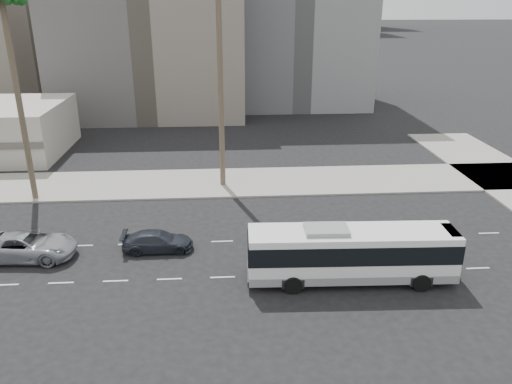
{
  "coord_description": "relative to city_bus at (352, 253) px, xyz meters",
  "views": [
    {
      "loc": [
        -2.77,
        -24.77,
        14.84
      ],
      "look_at": [
        -0.82,
        4.0,
        3.61
      ],
      "focal_mm": 35.05,
      "sensor_mm": 36.0,
      "label": 1
    }
  ],
  "objects": [
    {
      "name": "car_b",
      "position": [
        -19.02,
        3.86,
        -0.9
      ],
      "size": [
        3.1,
        6.1,
        1.65
      ],
      "primitive_type": "imported",
      "rotation": [
        0.0,
        0.0,
        1.51
      ],
      "color": "gray",
      "rests_on": "ground"
    },
    {
      "name": "ground",
      "position": [
        -4.15,
        0.74,
        -1.72
      ],
      "size": [
        700.0,
        700.0,
        0.0
      ],
      "primitive_type": "plane",
      "color": "black",
      "rests_on": "ground"
    },
    {
      "name": "sidewalk_north",
      "position": [
        -4.15,
        16.24,
        -1.65
      ],
      "size": [
        120.0,
        7.0,
        0.15
      ],
      "primitive_type": "cube",
      "color": "gray",
      "rests_on": "ground"
    },
    {
      "name": "city_bus",
      "position": [
        0.0,
        0.0,
        0.0
      ],
      "size": [
        11.51,
        2.95,
        3.28
      ],
      "rotation": [
        0.0,
        0.0,
        -0.03
      ],
      "color": "white",
      "rests_on": "ground"
    },
    {
      "name": "midrise_gray_center",
      "position": [
        3.85,
        52.74,
        11.28
      ],
      "size": [
        20.0,
        20.0,
        26.0
      ],
      "primitive_type": "cube",
      "color": "slate",
      "rests_on": "ground"
    },
    {
      "name": "car_a",
      "position": [
        -11.18,
        4.31,
        -1.09
      ],
      "size": [
        1.81,
        4.4,
        1.28
      ],
      "primitive_type": "imported",
      "rotation": [
        0.0,
        0.0,
        1.58
      ],
      "color": "#262A33",
      "rests_on": "ground"
    },
    {
      "name": "midrise_beige_west",
      "position": [
        -16.15,
        45.74,
        7.28
      ],
      "size": [
        24.0,
        18.0,
        18.0
      ],
      "primitive_type": "cube",
      "color": "#625D59",
      "rests_on": "ground"
    }
  ]
}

